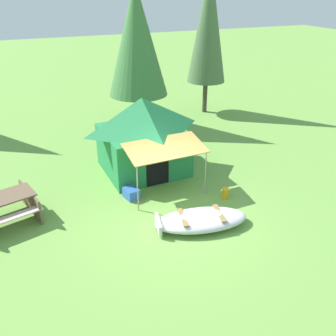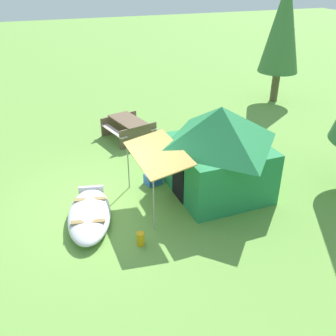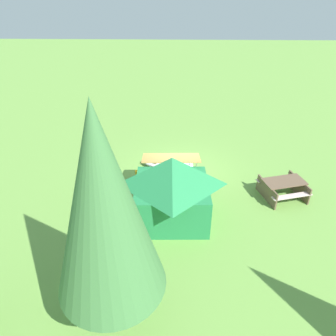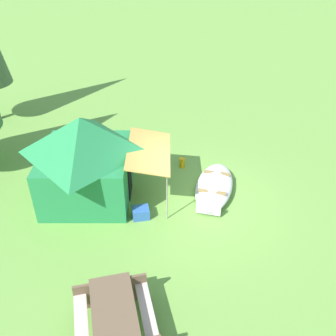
{
  "view_description": "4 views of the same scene",
  "coord_description": "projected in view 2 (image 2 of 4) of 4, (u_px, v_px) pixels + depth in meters",
  "views": [
    {
      "loc": [
        -3.43,
        -7.69,
        5.85
      ],
      "look_at": [
        0.16,
        0.71,
        1.22
      ],
      "focal_mm": 39.13,
      "sensor_mm": 36.0,
      "label": 1
    },
    {
      "loc": [
        8.84,
        -1.43,
        5.94
      ],
      "look_at": [
        -0.03,
        1.75,
        0.84
      ],
      "focal_mm": 40.83,
      "sensor_mm": 36.0,
      "label": 2
    },
    {
      "loc": [
        0.15,
        12.32,
        7.64
      ],
      "look_at": [
        0.48,
        1.01,
        0.89
      ],
      "focal_mm": 33.18,
      "sensor_mm": 36.0,
      "label": 3
    },
    {
      "loc": [
        -8.78,
        0.49,
        7.02
      ],
      "look_at": [
        0.63,
        0.8,
        0.78
      ],
      "focal_mm": 40.54,
      "sensor_mm": 36.0,
      "label": 4
    }
  ],
  "objects": [
    {
      "name": "ground_plane",
      "position": [
        109.0,
        205.0,
        10.57
      ],
      "size": [
        80.0,
        80.0,
        0.0
      ],
      "primitive_type": "plane",
      "color": "#6B9C43"
    },
    {
      "name": "beached_rowboat",
      "position": [
        89.0,
        214.0,
        9.84
      ],
      "size": [
        2.68,
        1.59,
        0.39
      ],
      "color": "silver",
      "rests_on": "ground_plane"
    },
    {
      "name": "canvas_cabin_tent",
      "position": [
        219.0,
        149.0,
        10.63
      ],
      "size": [
        2.9,
        3.83,
        2.58
      ],
      "color": "#248046",
      "rests_on": "ground_plane"
    },
    {
      "name": "picnic_table",
      "position": [
        128.0,
        126.0,
        14.36
      ],
      "size": [
        2.01,
        1.93,
        0.76
      ],
      "color": "brown",
      "rests_on": "ground_plane"
    },
    {
      "name": "cooler_box",
      "position": [
        153.0,
        179.0,
        11.53
      ],
      "size": [
        0.47,
        0.53,
        0.31
      ],
      "primitive_type": "cube",
      "rotation": [
        0.0,
        0.0,
        1.79
      ],
      "color": "blue",
      "rests_on": "ground_plane"
    },
    {
      "name": "fuel_can",
      "position": [
        141.0,
        239.0,
        9.02
      ],
      "size": [
        0.27,
        0.27,
        0.34
      ],
      "primitive_type": "cylinder",
      "rotation": [
        0.0,
        0.0,
        2.15
      ],
      "color": "gold",
      "rests_on": "ground_plane"
    },
    {
      "name": "pine_tree_far_center",
      "position": [
        283.0,
        25.0,
        16.87
      ],
      "size": [
        1.83,
        1.83,
        5.62
      ],
      "color": "brown",
      "rests_on": "ground_plane"
    }
  ]
}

